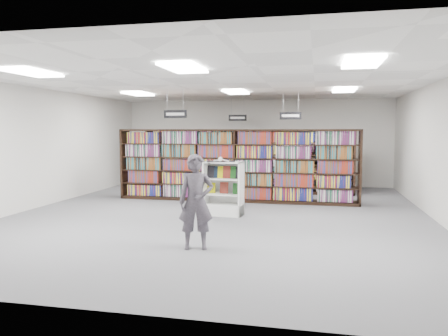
% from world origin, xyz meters
% --- Properties ---
extents(floor, '(12.00, 12.00, 0.00)m').
position_xyz_m(floor, '(0.00, 0.00, 0.00)').
color(floor, '#5A5A5F').
rests_on(floor, ground).
extents(ceiling, '(10.00, 12.00, 0.10)m').
position_xyz_m(ceiling, '(0.00, 0.00, 3.20)').
color(ceiling, white).
rests_on(ceiling, wall_back).
extents(wall_back, '(10.00, 0.10, 3.20)m').
position_xyz_m(wall_back, '(0.00, 6.00, 1.60)').
color(wall_back, silver).
rests_on(wall_back, ground).
extents(wall_front, '(10.00, 0.10, 3.20)m').
position_xyz_m(wall_front, '(0.00, -6.00, 1.60)').
color(wall_front, silver).
rests_on(wall_front, ground).
extents(wall_left, '(0.10, 12.00, 3.20)m').
position_xyz_m(wall_left, '(-5.00, 0.00, 1.60)').
color(wall_left, silver).
rests_on(wall_left, ground).
extents(wall_right, '(0.10, 12.00, 3.20)m').
position_xyz_m(wall_right, '(5.00, 0.00, 1.60)').
color(wall_right, silver).
rests_on(wall_right, ground).
extents(bookshelf_row_near, '(7.00, 0.60, 2.10)m').
position_xyz_m(bookshelf_row_near, '(0.00, 2.00, 1.05)').
color(bookshelf_row_near, black).
rests_on(bookshelf_row_near, floor).
extents(bookshelf_row_mid, '(7.00, 0.60, 2.10)m').
position_xyz_m(bookshelf_row_mid, '(0.00, 4.00, 1.05)').
color(bookshelf_row_mid, black).
rests_on(bookshelf_row_mid, floor).
extents(bookshelf_row_far, '(7.00, 0.60, 2.10)m').
position_xyz_m(bookshelf_row_far, '(0.00, 5.70, 1.05)').
color(bookshelf_row_far, black).
rests_on(bookshelf_row_far, floor).
extents(aisle_sign_left, '(0.65, 0.02, 0.80)m').
position_xyz_m(aisle_sign_left, '(-1.50, 1.00, 2.53)').
color(aisle_sign_left, '#B2B2B7').
rests_on(aisle_sign_left, ceiling).
extents(aisle_sign_right, '(0.65, 0.02, 0.80)m').
position_xyz_m(aisle_sign_right, '(1.50, 3.00, 2.53)').
color(aisle_sign_right, '#B2B2B7').
rests_on(aisle_sign_right, ceiling).
extents(aisle_sign_center, '(0.65, 0.02, 0.80)m').
position_xyz_m(aisle_sign_center, '(-0.50, 5.00, 2.53)').
color(aisle_sign_center, '#B2B2B7').
rests_on(aisle_sign_center, ceiling).
extents(troffer_front_left, '(0.60, 1.20, 0.04)m').
position_xyz_m(troffer_front_left, '(-3.00, -3.00, 3.16)').
color(troffer_front_left, white).
rests_on(troffer_front_left, ceiling).
extents(troffer_front_center, '(0.60, 1.20, 0.04)m').
position_xyz_m(troffer_front_center, '(0.00, -3.00, 3.16)').
color(troffer_front_center, white).
rests_on(troffer_front_center, ceiling).
extents(troffer_front_right, '(0.60, 1.20, 0.04)m').
position_xyz_m(troffer_front_right, '(3.00, -3.00, 3.16)').
color(troffer_front_right, white).
rests_on(troffer_front_right, ceiling).
extents(troffer_back_left, '(0.60, 1.20, 0.04)m').
position_xyz_m(troffer_back_left, '(-3.00, 2.00, 3.16)').
color(troffer_back_left, white).
rests_on(troffer_back_left, ceiling).
extents(troffer_back_center, '(0.60, 1.20, 0.04)m').
position_xyz_m(troffer_back_center, '(0.00, 2.00, 3.16)').
color(troffer_back_center, white).
rests_on(troffer_back_center, ceiling).
extents(troffer_back_right, '(0.60, 1.20, 0.04)m').
position_xyz_m(troffer_back_right, '(3.00, 2.00, 3.16)').
color(troffer_back_right, white).
rests_on(troffer_back_right, ceiling).
extents(endcap_display, '(0.98, 0.56, 1.32)m').
position_xyz_m(endcap_display, '(0.10, -0.13, 0.46)').
color(endcap_display, white).
rests_on(endcap_display, floor).
extents(open_book, '(0.73, 0.51, 0.13)m').
position_xyz_m(open_book, '(0.04, -0.17, 1.35)').
color(open_book, black).
rests_on(open_book, endcap_display).
extents(shopper, '(0.69, 0.54, 1.66)m').
position_xyz_m(shopper, '(0.27, -3.21, 0.83)').
color(shopper, '#4D4852').
rests_on(shopper, floor).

